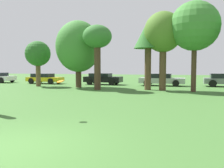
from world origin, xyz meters
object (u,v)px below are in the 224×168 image
(tree_0, at_px, (38,54))
(parked_car_yellow, at_px, (44,78))
(tree_1, at_px, (78,47))
(tree_4, at_px, (163,33))
(parked_car_black, at_px, (103,79))
(frisbee, at_px, (60,81))
(tree_5, at_px, (195,26))
(tree_2, at_px, (97,39))
(tree_3, at_px, (148,36))
(parked_car_silver, at_px, (161,79))

(tree_0, xyz_separation_m, parked_car_yellow, (-1.63, 3.77, -2.54))
(tree_1, distance_m, tree_4, 7.88)
(tree_1, bearing_deg, tree_0, 178.47)
(parked_car_black, bearing_deg, tree_4, -35.29)
(frisbee, xyz_separation_m, tree_4, (2.82, 12.05, 3.27))
(parked_car_black, bearing_deg, tree_5, -29.53)
(tree_1, relative_size, parked_car_black, 1.51)
(tree_4, bearing_deg, parked_car_black, 142.84)
(tree_2, bearing_deg, tree_1, 144.21)
(tree_2, xyz_separation_m, tree_4, (5.28, 0.90, 0.42))
(tree_1, xyz_separation_m, parked_car_black, (0.99, 4.24, -3.13))
(tree_2, bearing_deg, parked_car_yellow, 146.18)
(tree_2, bearing_deg, tree_0, 164.38)
(tree_0, height_order, tree_3, tree_3)
(tree_1, xyz_separation_m, tree_5, (10.16, -1.35, 1.17))
(tree_1, distance_m, tree_3, 6.64)
(tree_0, relative_size, parked_car_yellow, 1.08)
(tree_0, xyz_separation_m, parked_car_silver, (11.68, 4.10, -2.51))
(frisbee, relative_size, tree_4, 0.04)
(tree_1, xyz_separation_m, parked_car_yellow, (-5.99, 3.89, -3.17))
(tree_1, bearing_deg, tree_3, -6.34)
(tree_2, height_order, parked_car_yellow, tree_2)
(tree_3, relative_size, parked_car_silver, 1.26)
(parked_car_black, bearing_deg, parked_car_silver, 1.59)
(tree_2, xyz_separation_m, parked_car_yellow, (-8.50, 5.69, -3.57))
(parked_car_yellow, relative_size, parked_car_silver, 0.90)
(tree_0, bearing_deg, tree_4, -4.81)
(tree_3, relative_size, tree_5, 0.84)
(tree_3, bearing_deg, tree_5, -9.81)
(tree_0, relative_size, tree_3, 0.77)
(tree_1, xyz_separation_m, tree_4, (7.79, -0.91, 0.82))
(tree_1, height_order, tree_4, tree_4)
(tree_5, height_order, parked_car_silver, tree_5)
(tree_3, distance_m, tree_5, 3.69)
(tree_0, distance_m, tree_3, 11.04)
(tree_5, bearing_deg, tree_1, 172.43)
(parked_car_silver, bearing_deg, tree_4, -82.75)
(tree_2, height_order, parked_car_black, tree_2)
(tree_1, relative_size, tree_2, 1.15)
(parked_car_yellow, bearing_deg, tree_1, -31.10)
(tree_3, xyz_separation_m, parked_car_black, (-5.57, 4.97, -3.76))
(frisbee, distance_m, tree_5, 13.22)
(tree_3, height_order, tree_5, tree_5)
(parked_car_yellow, bearing_deg, tree_3, -18.32)
(tree_3, bearing_deg, tree_0, 175.58)
(tree_1, height_order, parked_car_silver, tree_1)
(tree_1, bearing_deg, parked_car_silver, 29.96)
(tree_3, bearing_deg, parked_car_black, 138.25)
(parked_car_yellow, height_order, parked_car_black, parked_car_black)
(tree_2, distance_m, tree_4, 5.38)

